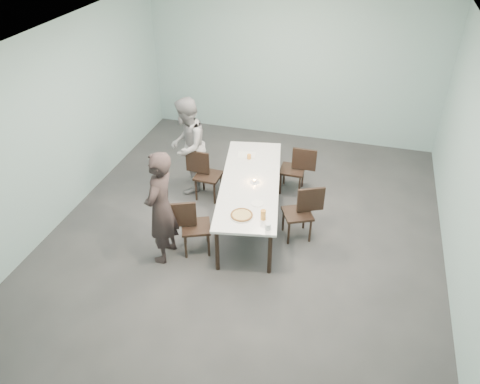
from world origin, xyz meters
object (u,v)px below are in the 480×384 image
(pizza, at_px, (242,215))
(amber_tumbler, at_px, (249,157))
(diner_near, at_px, (161,208))
(beer_glass, at_px, (263,215))
(chair_far_left, at_px, (204,172))
(chair_near_right, at_px, (303,209))
(diner_far, at_px, (187,146))
(chair_near_left, at_px, (190,223))
(table, at_px, (250,184))
(water_tumbler, at_px, (268,226))
(side_plate, at_px, (257,203))
(tealight, at_px, (254,181))
(chair_far_right, at_px, (297,167))

(pizza, bearing_deg, amber_tumbler, 101.25)
(diner_near, distance_m, beer_glass, 1.43)
(beer_glass, bearing_deg, chair_far_left, 135.18)
(chair_near_right, relative_size, pizza, 2.56)
(diner_far, distance_m, amber_tumbler, 1.09)
(chair_near_left, height_order, chair_near_right, same)
(beer_glass, bearing_deg, table, 115.20)
(diner_near, xyz_separation_m, pizza, (1.09, 0.28, -0.10))
(table, relative_size, diner_far, 1.58)
(table, distance_m, chair_near_right, 0.92)
(chair_near_left, height_order, pizza, chair_near_left)
(diner_far, xyz_separation_m, water_tumbler, (1.82, -1.72, -0.07))
(chair_near_right, distance_m, side_plate, 0.78)
(diner_far, relative_size, tealight, 30.80)
(beer_glass, xyz_separation_m, amber_tumbler, (-0.62, 1.58, -0.03))
(table, xyz_separation_m, chair_near_right, (0.88, -0.17, -0.19))
(water_tumbler, bearing_deg, pizza, 156.36)
(chair_near_left, relative_size, chair_far_left, 1.00)
(chair_near_right, distance_m, amber_tumbler, 1.41)
(chair_far_left, bearing_deg, chair_near_right, -16.31)
(pizza, relative_size, tealight, 6.07)
(chair_far_left, relative_size, diner_near, 0.50)
(diner_near, height_order, tealight, diner_near)
(chair_near_left, bearing_deg, chair_far_right, 35.94)
(chair_near_right, distance_m, pizza, 1.10)
(chair_far_right, height_order, water_tumbler, chair_far_right)
(side_plate, bearing_deg, chair_far_left, 139.64)
(diner_far, bearing_deg, tealight, 58.81)
(chair_far_right, relative_size, amber_tumbler, 10.88)
(side_plate, height_order, water_tumbler, water_tumbler)
(tealight, xyz_separation_m, amber_tumbler, (-0.27, 0.69, 0.02))
(diner_near, xyz_separation_m, beer_glass, (1.40, 0.30, -0.05))
(chair_far_left, relative_size, diner_far, 0.50)
(chair_far_right, bearing_deg, chair_near_left, 58.94)
(chair_far_left, relative_size, water_tumbler, 9.67)
(chair_near_left, distance_m, side_plate, 1.03)
(table, relative_size, chair_far_right, 3.13)
(chair_near_left, bearing_deg, diner_near, -168.11)
(diner_far, xyz_separation_m, pizza, (1.41, -1.53, -0.09))
(table, height_order, diner_far, diner_far)
(chair_near_right, bearing_deg, diner_far, -45.60)
(pizza, bearing_deg, water_tumbler, -23.64)
(side_plate, distance_m, beer_glass, 0.38)
(diner_far, height_order, pizza, diner_far)
(chair_far_right, bearing_deg, water_tumbler, 89.08)
(chair_near_right, bearing_deg, tealight, -36.74)
(table, bearing_deg, diner_near, -129.27)
(chair_far_right, bearing_deg, tealight, 64.67)
(chair_far_left, distance_m, water_tumbler, 2.16)
(chair_far_right, bearing_deg, chair_far_left, 21.55)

